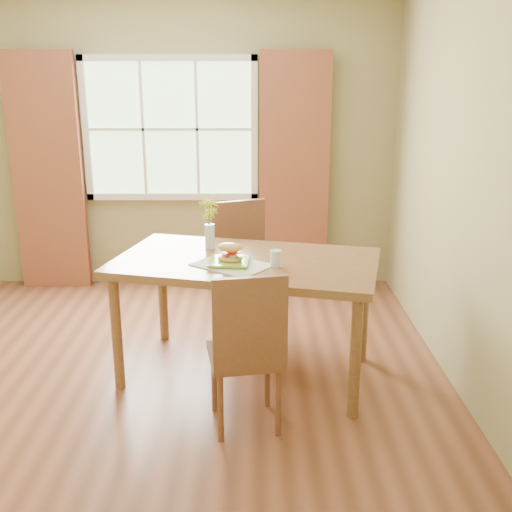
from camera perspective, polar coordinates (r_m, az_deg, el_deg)
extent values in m
cube|color=brown|center=(4.34, -10.67, -10.74)|extent=(4.20, 3.80, 0.02)
cube|color=#988F5B|center=(5.78, -8.05, 10.42)|extent=(4.20, 0.02, 2.70)
cube|color=#988F5B|center=(2.12, -21.69, -1.63)|extent=(4.20, 0.02, 2.70)
cube|color=#988F5B|center=(4.06, 19.13, 7.00)|extent=(0.02, 3.80, 2.70)
cube|color=#B9E5AD|center=(5.73, -8.15, 11.87)|extent=(1.50, 0.02, 1.20)
cube|color=white|center=(5.69, -8.47, 18.18)|extent=(1.62, 0.04, 0.06)
cube|color=white|center=(5.79, -7.93, 5.63)|extent=(1.62, 0.04, 0.06)
cube|color=white|center=(5.86, -15.92, 11.52)|extent=(0.06, 0.04, 1.32)
cube|color=white|center=(5.65, -0.16, 11.97)|extent=(0.06, 0.04, 1.32)
cube|color=white|center=(5.71, -8.18, 11.85)|extent=(1.50, 0.03, 0.02)
cube|color=maroon|center=(5.95, -19.24, 7.41)|extent=(0.65, 0.08, 2.20)
cube|color=maroon|center=(5.64, 3.64, 7.83)|extent=(0.65, 0.08, 2.20)
cube|color=brown|center=(3.93, -0.96, -0.66)|extent=(1.87, 1.33, 0.05)
cylinder|color=brown|center=(3.99, -13.12, -7.19)|extent=(0.07, 0.07, 0.77)
cylinder|color=brown|center=(3.61, 9.43, -9.60)|extent=(0.07, 0.07, 0.77)
cylinder|color=brown|center=(4.64, -8.87, -3.44)|extent=(0.07, 0.07, 0.77)
cylinder|color=brown|center=(4.33, 10.24, -5.06)|extent=(0.07, 0.07, 0.77)
cube|color=brown|center=(3.49, -1.06, -9.46)|extent=(0.47, 0.47, 0.04)
cube|color=brown|center=(3.20, -0.58, -6.40)|extent=(0.41, 0.10, 0.52)
cylinder|color=brown|center=(3.43, -3.39, -14.25)|extent=(0.03, 0.03, 0.42)
cylinder|color=brown|center=(3.48, 2.14, -13.78)|extent=(0.03, 0.03, 0.42)
cylinder|color=brown|center=(3.72, -4.00, -11.67)|extent=(0.03, 0.03, 0.42)
cylinder|color=brown|center=(3.76, 1.08, -11.28)|extent=(0.03, 0.03, 0.42)
cube|color=brown|center=(4.62, -0.84, -2.26)|extent=(0.57, 0.57, 0.04)
cube|color=brown|center=(4.71, -1.72, 1.95)|extent=(0.42, 0.19, 0.56)
cylinder|color=brown|center=(4.50, -2.14, -6.16)|extent=(0.04, 0.04, 0.45)
cylinder|color=brown|center=(4.62, 2.02, -5.53)|extent=(0.04, 0.04, 0.45)
cylinder|color=brown|center=(4.81, -3.56, -4.62)|extent=(0.04, 0.04, 0.45)
cylinder|color=brown|center=(4.92, 0.37, -4.08)|extent=(0.04, 0.04, 0.45)
cube|color=beige|center=(3.79, -2.30, -0.85)|extent=(0.56, 0.54, 0.01)
cube|color=#87BA2E|center=(3.81, -2.61, -0.62)|extent=(0.27, 0.27, 0.01)
ellipsoid|color=#E6BA4E|center=(3.79, -2.52, -0.26)|extent=(0.19, 0.16, 0.05)
ellipsoid|color=#4C8C2D|center=(3.76, -1.82, -0.14)|extent=(0.09, 0.06, 0.01)
cylinder|color=red|center=(3.78, -2.60, 0.24)|extent=(0.09, 0.09, 0.01)
cylinder|color=red|center=(3.79, -2.13, 0.38)|extent=(0.08, 0.08, 0.01)
ellipsoid|color=#E6BA4E|center=(3.77, -2.47, 0.83)|extent=(0.19, 0.16, 0.06)
cylinder|color=silver|center=(3.75, 1.91, -0.24)|extent=(0.07, 0.07, 0.11)
cylinder|color=silver|center=(3.75, 1.91, -0.37)|extent=(0.06, 0.06, 0.09)
cylinder|color=silver|center=(4.15, -4.42, 1.87)|extent=(0.07, 0.07, 0.17)
cylinder|color=silver|center=(4.16, -4.41, 1.30)|extent=(0.06, 0.06, 0.09)
cylinder|color=#3D7028|center=(4.13, -4.45, 2.89)|extent=(0.01, 0.01, 0.32)
cylinder|color=#3D7028|center=(4.13, -4.29, 2.48)|extent=(0.01, 0.01, 0.27)
cylinder|color=#3D7028|center=(4.15, -4.55, 2.29)|extent=(0.01, 0.01, 0.23)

